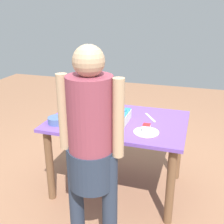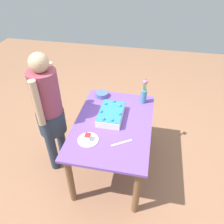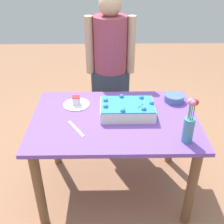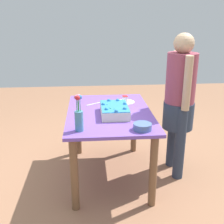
% 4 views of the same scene
% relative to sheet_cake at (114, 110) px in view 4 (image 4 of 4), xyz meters
% --- Properties ---
extents(ground_plane, '(8.00, 8.00, 0.00)m').
position_rel_sheet_cake_xyz_m(ground_plane, '(-0.10, -0.04, -0.77)').
color(ground_plane, '#99694C').
extents(dining_table, '(1.23, 0.84, 0.73)m').
position_rel_sheet_cake_xyz_m(dining_table, '(-0.10, -0.04, -0.17)').
color(dining_table, '#714BB1').
rests_on(dining_table, ground_plane).
extents(sheet_cake, '(0.40, 0.26, 0.12)m').
position_rel_sheet_cake_xyz_m(sheet_cake, '(0.00, 0.00, 0.00)').
color(sheet_cake, '#EAEDC6').
rests_on(sheet_cake, dining_table).
extents(serving_plate_with_slice, '(0.21, 0.21, 0.07)m').
position_rel_sheet_cake_xyz_m(serving_plate_with_slice, '(-0.40, 0.15, -0.03)').
color(serving_plate_with_slice, white).
rests_on(serving_plate_with_slice, dining_table).
extents(cake_knife, '(0.13, 0.20, 0.00)m').
position_rel_sheet_cake_xyz_m(cake_knife, '(-0.37, -0.18, -0.05)').
color(cake_knife, silver).
rests_on(cake_knife, dining_table).
extents(flower_vase, '(0.07, 0.07, 0.31)m').
position_rel_sheet_cake_xyz_m(flower_vase, '(0.37, -0.33, 0.09)').
color(flower_vase, teal).
rests_on(flower_vase, dining_table).
extents(fruit_bowl, '(0.16, 0.16, 0.06)m').
position_rel_sheet_cake_xyz_m(fruit_bowl, '(0.39, 0.20, -0.02)').
color(fruit_bowl, '#4D689B').
rests_on(fruit_bowl, dining_table).
extents(person_standing, '(0.45, 0.31, 1.49)m').
position_rel_sheet_cake_xyz_m(person_standing, '(-0.12, 0.68, 0.08)').
color(person_standing, '#2A364A').
rests_on(person_standing, ground_plane).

